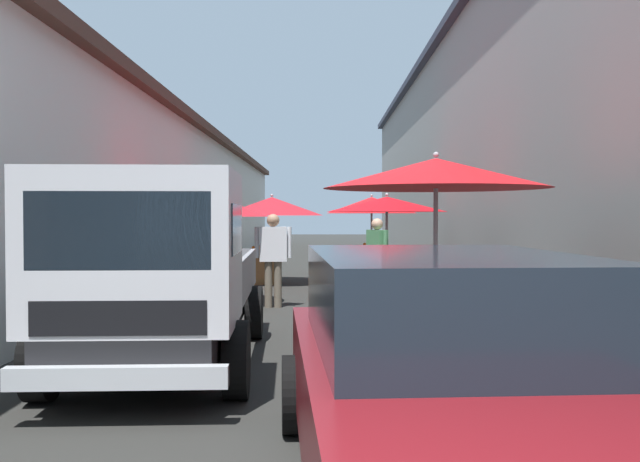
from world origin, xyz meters
TOP-DOWN VIEW (x-y plane):
  - ground at (13.50, 0.00)m, footprint 90.00×90.00m
  - building_left_whitewash at (15.75, 7.10)m, footprint 49.80×7.50m
  - building_right_concrete at (15.75, -7.10)m, footprint 49.80×7.50m
  - fruit_stall_far_right at (14.96, 1.30)m, footprint 2.51×2.51m
  - fruit_stall_mid_lane at (17.50, -1.35)m, footprint 2.54×2.54m
  - fruit_stall_near_left at (12.45, -1.33)m, footprint 2.50×2.50m
  - fruit_stall_far_left at (11.00, 2.24)m, footprint 2.49×2.49m
  - fruit_stall_near_right at (6.44, -1.36)m, footprint 2.72×2.72m
  - hatchback_car at (2.18, -0.72)m, footprint 4.02×2.14m
  - delivery_truck at (5.04, 1.71)m, footprint 5.00×2.15m
  - vendor_by_crates at (10.64, 0.92)m, footprint 0.24×0.67m
  - vendor_in_shade at (11.20, -1.01)m, footprint 0.58×0.40m
  - plastic_stool at (11.30, -1.56)m, footprint 0.30×0.30m

SIDE VIEW (x-z plane):
  - ground at x=13.50m, z-range 0.00..0.00m
  - plastic_stool at x=11.30m, z-range 0.11..0.54m
  - hatchback_car at x=2.18m, z-range 0.01..1.46m
  - vendor_in_shade at x=11.20m, z-range 0.12..1.74m
  - vendor_by_crates at x=10.64m, z-range 0.14..1.84m
  - delivery_truck at x=5.04m, z-range 0.00..2.08m
  - fruit_stall_far_right at x=14.96m, z-range 0.57..2.76m
  - fruit_stall_near_left at x=12.45m, z-range 0.60..2.74m
  - fruit_stall_far_left at x=11.00m, z-range 0.60..2.80m
  - fruit_stall_mid_lane at x=17.50m, z-range 0.59..2.86m
  - fruit_stall_near_right at x=6.44m, z-range 0.70..3.14m
  - building_left_whitewash at x=15.75m, z-range 0.01..4.39m
  - building_right_concrete at x=15.75m, z-range 0.01..7.23m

